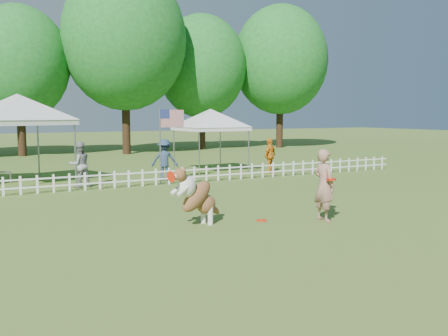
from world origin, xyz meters
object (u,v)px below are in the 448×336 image
handler (324,185)px  spectator_a (80,165)px  canopy_tent_right (211,141)px  spectator_c (270,155)px  flag_pole (160,146)px  spectator_b (165,160)px  dog (197,196)px  frisbee_on_turf (262,220)px  canopy_tent_left (19,140)px

handler → spectator_a: (-3.93, 8.25, -0.07)m
handler → canopy_tent_right: (2.13, 10.25, 0.49)m
spectator_a → spectator_c: bearing=174.9°
handler → canopy_tent_right: 10.47m
flag_pole → spectator_b: flag_pole is taller
spectator_a → handler: bearing=106.9°
flag_pole → spectator_c: size_ratio=1.83×
dog → spectator_c: 10.58m
dog → spectator_b: 7.98m
spectator_b → frisbee_on_turf: bearing=114.4°
canopy_tent_right → canopy_tent_left: bearing=177.9°
canopy_tent_right → spectator_c: size_ratio=1.79×
frisbee_on_turf → canopy_tent_left: bearing=114.7°
dog → flag_pole: 7.16m
frisbee_on_turf → canopy_tent_left: size_ratio=0.08×
handler → spectator_c: handler is taller
dog → handler: bearing=-34.4°
canopy_tent_left → canopy_tent_right: size_ratio=1.18×
flag_pole → dog: bearing=-110.6°
handler → canopy_tent_left: 11.65m
handler → canopy_tent_right: canopy_tent_right is taller
frisbee_on_turf → spectator_b: size_ratio=0.16×
canopy_tent_left → spectator_b: bearing=-36.0°
flag_pole → spectator_b: size_ratio=1.74×
frisbee_on_turf → spectator_a: (-2.63, 7.57, 0.78)m
frisbee_on_turf → canopy_tent_left: (-4.35, 9.48, 1.58)m
frisbee_on_turf → spectator_b: spectator_b is taller
handler → frisbee_on_turf: 1.70m
handler → canopy_tent_left: bearing=29.0°
canopy_tent_left → frisbee_on_turf: bearing=-83.9°
frisbee_on_turf → canopy_tent_right: 10.25m
handler → frisbee_on_turf: bearing=62.3°
canopy_tent_left → flag_pole: canopy_tent_left is taller
flag_pole → canopy_tent_right: bearing=30.2°
handler → dog: 3.03m
frisbee_on_turf → spectator_c: 9.82m
frisbee_on_turf → spectator_a: size_ratio=0.16×
canopy_tent_left → flag_pole: (4.53, -2.32, -0.22)m
canopy_tent_left → spectator_c: 10.03m
flag_pole → spectator_a: flag_pole is taller
frisbee_on_turf → canopy_tent_right: size_ratio=0.09×
dog → spectator_a: bearing=81.5°
handler → dog: bearing=72.2°
handler → canopy_tent_left: (-5.65, 10.16, 0.73)m
canopy_tent_right → flag_pole: bearing=-146.2°
frisbee_on_turf → spectator_c: (5.54, 8.07, 0.74)m
handler → canopy_tent_left: size_ratio=0.54×
canopy_tent_left → spectator_a: (1.72, -1.90, -0.80)m
handler → canopy_tent_left: canopy_tent_left is taller
flag_pole → spectator_c: (5.37, 0.92, -0.63)m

